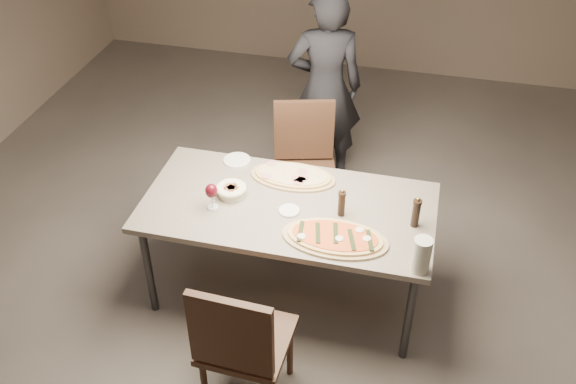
% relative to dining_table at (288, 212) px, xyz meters
% --- Properties ---
extents(room, '(7.00, 7.00, 7.00)m').
position_rel_dining_table_xyz_m(room, '(0.00, 0.00, 0.71)').
color(room, '#58514B').
rests_on(room, ground).
extents(dining_table, '(1.80, 0.90, 0.75)m').
position_rel_dining_table_xyz_m(dining_table, '(0.00, 0.00, 0.00)').
color(dining_table, slate).
rests_on(dining_table, ground).
extents(zucchini_pizza, '(0.62, 0.34, 0.05)m').
position_rel_dining_table_xyz_m(zucchini_pizza, '(0.34, -0.25, 0.07)').
color(zucchini_pizza, tan).
rests_on(zucchini_pizza, dining_table).
extents(ham_pizza, '(0.56, 0.31, 0.04)m').
position_rel_dining_table_xyz_m(ham_pizza, '(-0.04, 0.28, 0.07)').
color(ham_pizza, tan).
rests_on(ham_pizza, dining_table).
extents(bread_basket, '(0.19, 0.19, 0.07)m').
position_rel_dining_table_xyz_m(bread_basket, '(-0.37, 0.01, 0.10)').
color(bread_basket, beige).
rests_on(bread_basket, dining_table).
extents(oil_dish, '(0.13, 0.13, 0.01)m').
position_rel_dining_table_xyz_m(oil_dish, '(0.02, -0.06, 0.06)').
color(oil_dish, white).
rests_on(oil_dish, dining_table).
extents(pepper_mill_left, '(0.05, 0.05, 0.19)m').
position_rel_dining_table_xyz_m(pepper_mill_left, '(0.33, -0.02, 0.15)').
color(pepper_mill_left, black).
rests_on(pepper_mill_left, dining_table).
extents(pepper_mill_right, '(0.05, 0.05, 0.21)m').
position_rel_dining_table_xyz_m(pepper_mill_right, '(0.77, -0.01, 0.15)').
color(pepper_mill_right, black).
rests_on(pepper_mill_right, dining_table).
extents(carafe, '(0.10, 0.10, 0.21)m').
position_rel_dining_table_xyz_m(carafe, '(0.83, -0.38, 0.16)').
color(carafe, silver).
rests_on(carafe, dining_table).
extents(wine_glass, '(0.08, 0.08, 0.17)m').
position_rel_dining_table_xyz_m(wine_glass, '(-0.44, -0.13, 0.18)').
color(wine_glass, silver).
rests_on(wine_glass, dining_table).
extents(side_plate, '(0.18, 0.18, 0.01)m').
position_rel_dining_table_xyz_m(side_plate, '(-0.45, 0.38, 0.06)').
color(side_plate, white).
rests_on(side_plate, dining_table).
extents(chair_near, '(0.48, 0.48, 0.98)m').
position_rel_dining_table_xyz_m(chair_near, '(-0.03, -0.93, -0.14)').
color(chair_near, '#40281A').
rests_on(chair_near, ground).
extents(chair_far, '(0.57, 0.57, 0.97)m').
position_rel_dining_table_xyz_m(chair_far, '(-0.07, 0.79, -0.15)').
color(chair_far, '#40281A').
rests_on(chair_far, ground).
extents(diner, '(0.67, 0.53, 1.62)m').
position_rel_dining_table_xyz_m(diner, '(-0.05, 1.41, 0.12)').
color(diner, black).
rests_on(diner, ground).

